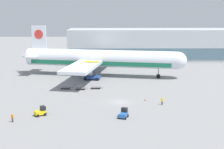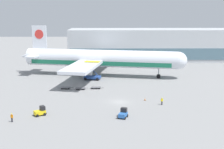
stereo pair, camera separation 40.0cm
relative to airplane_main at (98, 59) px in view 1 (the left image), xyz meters
name	(u,v)px [view 1 (the left image)]	position (x,y,z in m)	size (l,w,h in m)	color
ground_plane	(119,102)	(6.10, -31.97, -5.84)	(400.00, 400.00, 0.00)	gray
terminal_building	(169,45)	(31.12, 35.41, 1.15)	(90.00, 18.20, 14.00)	#B2B7BC
airplane_main	(98,59)	(0.00, 0.00, 0.00)	(57.47, 48.63, 17.00)	silver
scissor_lift_loader	(92,73)	(-1.72, -6.17, -3.60)	(5.70, 4.25, 5.98)	#284C99
baggage_tug_foreground	(124,114)	(6.53, -43.30, -4.96)	(2.31, 2.77, 2.00)	#2D66B7
baggage_tug_mid	(41,112)	(-11.05, -41.63, -4.96)	(2.82, 2.57, 2.00)	yellow
baggage_dolly_lead	(66,88)	(-8.82, -18.48, -5.45)	(3.72, 1.56, 0.48)	#56565B
baggage_dolly_second	(81,88)	(-4.45, -19.36, -5.45)	(3.72, 1.56, 0.48)	#56565B
baggage_dolly_third	(96,87)	(-0.09, -18.43, -5.45)	(3.72, 1.56, 0.48)	#56565B
ground_crew_near	(162,100)	(16.14, -34.34, -4.76)	(0.56, 0.30, 1.82)	black
ground_crew_far	(12,117)	(-15.92, -45.67, -4.76)	(0.55, 0.31, 1.81)	black
traffic_cone_near	(145,99)	(12.57, -30.54, -5.50)	(0.40, 0.40, 0.70)	black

